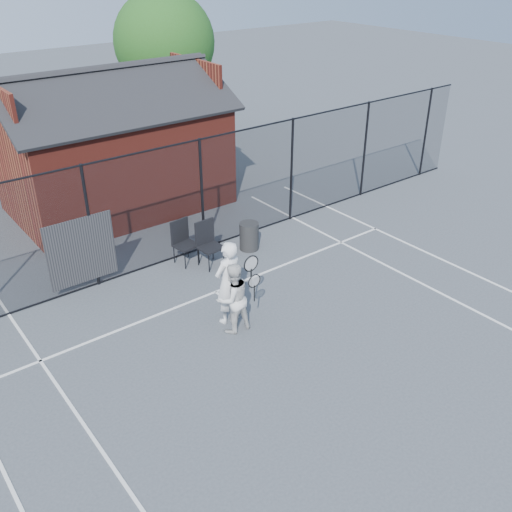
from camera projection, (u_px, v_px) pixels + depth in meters
ground at (301, 357)px, 11.20m from camera, size 80.00×80.00×0.00m
court_lines at (350, 393)px, 10.28m from camera, size 11.02×18.00×0.01m
fence at (157, 211)px, 13.81m from camera, size 22.04×3.00×3.00m
clubhouse at (115, 155)px, 16.94m from camera, size 6.50×4.36×4.19m
tree_right at (164, 43)px, 22.42m from camera, size 3.97×3.97×5.70m
player_front at (229, 282)px, 11.85m from camera, size 0.87×0.66×1.88m
player_back at (233, 298)px, 11.62m from camera, size 0.86×0.64×1.56m
chair_left at (210, 245)px, 14.09m from camera, size 0.58×0.60×1.15m
chair_right at (186, 243)px, 14.23m from camera, size 0.60×0.62×1.11m
waste_bin at (249, 236)px, 14.99m from camera, size 0.57×0.57×0.75m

